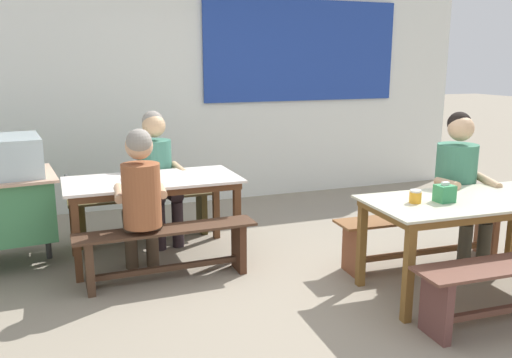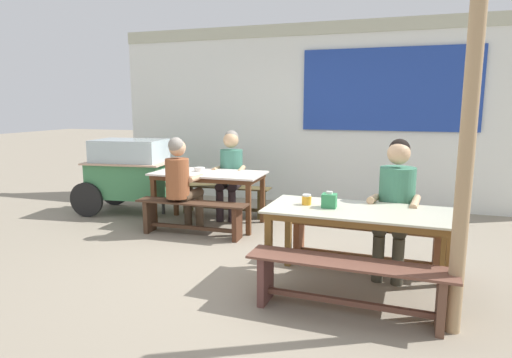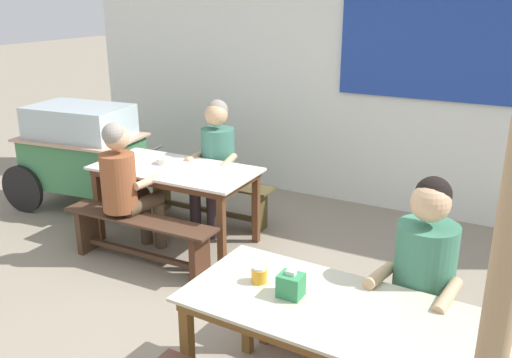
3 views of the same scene
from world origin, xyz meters
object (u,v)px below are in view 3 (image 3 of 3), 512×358
at_px(dining_table_near, 337,320).
at_px(person_right_near_table, 420,277).
at_px(dining_table_far, 175,175).
at_px(wooden_support_post, 497,322).
at_px(tissue_box, 291,285).
at_px(person_left_back_turned, 126,182).
at_px(bench_far_front, 140,235).
at_px(person_center_facing, 215,156).
at_px(food_cart, 81,148).
at_px(soup_bowl, 164,161).
at_px(bench_near_back, 369,328).
at_px(bench_far_back, 208,195).
at_px(condiment_jar, 259,274).

relative_size(dining_table_near, person_right_near_table, 1.25).
bearing_deg(dining_table_far, wooden_support_post, -35.93).
bearing_deg(tissue_box, person_left_back_turned, 152.65).
xyz_separation_m(bench_far_front, person_center_facing, (0.12, 1.06, 0.45)).
bearing_deg(dining_table_near, person_center_facing, 134.92).
xyz_separation_m(dining_table_far, tissue_box, (1.90, -1.55, 0.14)).
height_order(person_right_near_table, wooden_support_post, wooden_support_post).
height_order(food_cart, wooden_support_post, wooden_support_post).
xyz_separation_m(dining_table_near, person_center_facing, (-2.03, 2.04, 0.08)).
height_order(bench_far_front, person_left_back_turned, person_left_back_turned).
xyz_separation_m(dining_table_far, soup_bowl, (-0.16, 0.05, 0.10)).
height_order(person_right_near_table, soup_bowl, person_right_near_table).
xyz_separation_m(dining_table_far, wooden_support_post, (2.92, -2.12, 0.56)).
xyz_separation_m(bench_near_back, tissue_box, (-0.29, -0.57, 0.52)).
xyz_separation_m(tissue_box, wooden_support_post, (1.02, -0.56, 0.42)).
xyz_separation_m(soup_bowl, wooden_support_post, (3.08, -2.17, 0.46)).
bearing_deg(soup_bowl, bench_far_front, -74.48).
bearing_deg(bench_far_back, bench_far_front, -89.11).
height_order(bench_far_front, food_cart, food_cart).
bearing_deg(bench_near_back, food_cart, 161.09).
bearing_deg(food_cart, bench_far_front, -29.37).
height_order(person_center_facing, soup_bowl, person_center_facing).
height_order(bench_far_back, soup_bowl, soup_bowl).
height_order(dining_table_near, person_right_near_table, person_right_near_table).
bearing_deg(dining_table_far, person_right_near_table, -23.09).
distance_m(food_cart, condiment_jar, 3.59).
relative_size(dining_table_far, bench_far_front, 1.04).
distance_m(dining_table_far, food_cart, 1.47).
bearing_deg(food_cart, dining_table_far, -10.19).
height_order(dining_table_near, bench_far_front, dining_table_near).
relative_size(person_center_facing, wooden_support_post, 0.53).
xyz_separation_m(dining_table_far, bench_far_back, (-0.01, 0.56, -0.38)).
bearing_deg(dining_table_near, bench_far_back, 135.90).
distance_m(bench_near_back, person_center_facing, 2.57).
height_order(tissue_box, condiment_jar, tissue_box).
height_order(dining_table_near, person_center_facing, person_center_facing).
relative_size(bench_far_front, condiment_jar, 15.08).
height_order(tissue_box, wooden_support_post, wooden_support_post).
bearing_deg(dining_table_far, bench_far_back, 90.89).
relative_size(condiment_jar, wooden_support_post, 0.04).
relative_size(dining_table_far, bench_far_back, 1.07).
relative_size(food_cart, tissue_box, 10.86).
xyz_separation_m(bench_near_back, person_right_near_table, (0.29, -0.07, 0.47)).
bearing_deg(person_left_back_turned, bench_far_front, -23.18).
height_order(bench_far_back, person_right_near_table, person_right_near_table).
distance_m(dining_table_near, bench_far_back, 3.05).
height_order(food_cart, person_right_near_table, person_right_near_table).
relative_size(bench_far_back, person_center_facing, 1.12).
distance_m(bench_far_back, tissue_box, 2.89).
relative_size(dining_table_near, food_cart, 1.02).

